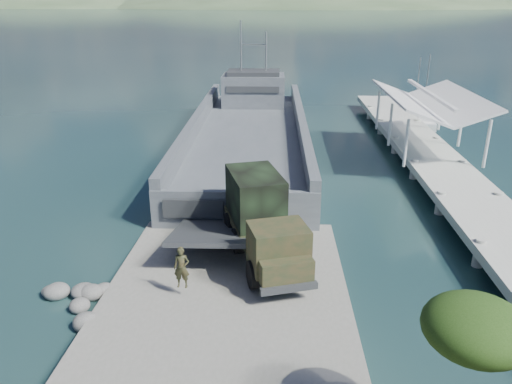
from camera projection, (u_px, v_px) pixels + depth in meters
name	position (u px, v px, depth m)	size (l,w,h in m)	color
ground	(225.00, 310.00, 20.02)	(1400.00, 1400.00, 0.00)	#173337
boat_ramp	(222.00, 320.00, 19.00)	(10.00, 18.00, 0.50)	slate
shoreline_rocks	(78.00, 299.00, 20.74)	(3.20, 5.60, 0.90)	#50504D
distant_headlands	(324.00, 8.00, 538.49)	(1000.00, 240.00, 48.00)	#3B5233
pier	(428.00, 145.00, 36.35)	(6.40, 44.00, 6.10)	#B1B3A8
landing_craft	(249.00, 141.00, 40.05)	(9.23, 35.27, 10.44)	#474E54
military_truck	(262.00, 219.00, 22.70)	(4.34, 7.96, 3.54)	black
soldier	(182.00, 276.00, 19.82)	(0.64, 0.42, 1.74)	#1F301A
sailboat_near	(422.00, 121.00, 48.51)	(2.13, 5.78, 6.89)	silver
sailboat_far	(414.00, 114.00, 51.75)	(3.13, 5.31, 6.22)	silver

